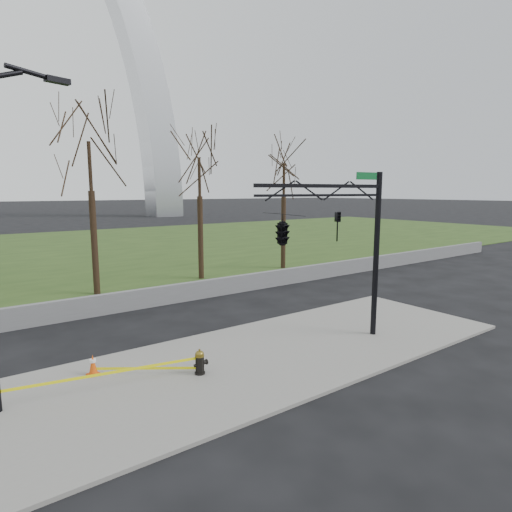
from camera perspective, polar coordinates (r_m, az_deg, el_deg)
ground at (r=14.21m, az=1.53°, el=-13.35°), size 500.00×500.00×0.00m
sidewalk at (r=14.19m, az=1.53°, el=-13.16°), size 18.00×6.00×0.10m
grass_strip at (r=41.55m, az=-24.65°, el=0.57°), size 120.00×40.00×0.06m
guardrail at (r=20.69m, az=-12.19°, el=-5.16°), size 60.00×0.30×0.90m
tree_row at (r=22.62m, az=-28.98°, el=5.15°), size 35.59×4.00×8.72m
fire_hydrant at (r=12.73m, az=-7.51°, el=-13.96°), size 0.46×0.30×0.75m
traffic_cone at (r=13.43m, az=-21.02°, el=-13.45°), size 0.38×0.38×0.60m
traffic_signal_mast at (r=13.72m, az=6.27°, el=3.69°), size 5.06×2.53×6.00m
caution_tape at (r=12.53m, az=-17.39°, el=-14.54°), size 4.95×1.76×0.39m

